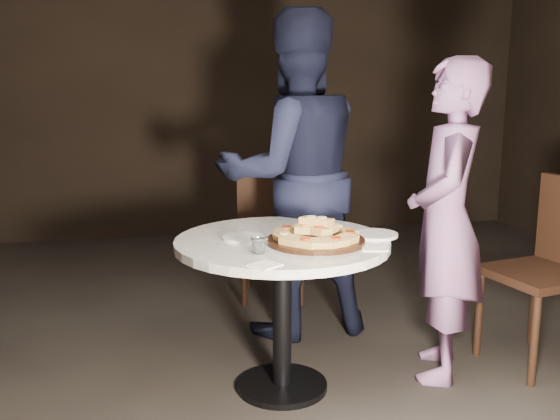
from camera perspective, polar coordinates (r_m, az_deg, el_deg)
The scene contains 13 objects.
floor at distance 3.16m, azimuth 3.40°, elevation -16.68°, with size 7.00×7.00×0.00m, color black.
table at distance 3.00m, azimuth 0.19°, elevation -5.30°, with size 1.17×1.17×0.77m.
serving_board at distance 2.89m, azimuth 3.28°, elevation -2.83°, with size 0.46×0.46×0.02m, color black.
focaccia_pile at distance 2.88m, azimuth 3.34°, elevation -2.03°, with size 0.41×0.40×0.11m.
plate_left at distance 2.97m, azimuth -3.38°, elevation -2.51°, with size 0.20×0.20×0.01m, color white.
plate_right at distance 3.05m, azimuth 8.61°, elevation -2.23°, with size 0.23×0.23×0.01m, color white.
water_glass at distance 2.71m, azimuth -1.91°, elevation -3.23°, with size 0.08×0.08×0.07m, color silver.
napkin_near at distance 2.53m, azimuth -1.39°, elevation -5.03°, with size 0.11×0.11×0.01m, color white.
napkin_far at distance 2.82m, azimuth 8.65°, elevation -3.44°, with size 0.12×0.12×0.01m, color white.
chair_far at distance 4.26m, azimuth -0.66°, elevation -1.09°, with size 0.55×0.57×0.98m.
chair_right at distance 3.64m, azimuth 23.75°, elevation -4.06°, with size 0.58×0.56×1.00m.
diner_navy at distance 3.68m, azimuth 1.25°, elevation 3.11°, with size 0.93×0.73×1.92m, color black.
diner_teal at distance 3.24m, azimuth 14.95°, elevation -1.03°, with size 0.59×0.39×1.62m, color #815D92.
Camera 1 is at (-0.73, -2.70, 1.49)m, focal length 40.00 mm.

